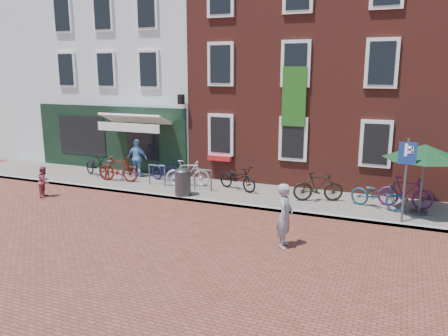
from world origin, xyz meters
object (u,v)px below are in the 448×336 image
at_px(bicycle_1, 118,169).
at_px(bicycle_6, 377,194).
at_px(bicycle_7, 405,192).
at_px(bicycle_2, 167,170).
at_px(cafe_person, 137,158).
at_px(bicycle_0, 96,166).
at_px(parking_sign, 406,167).
at_px(boy, 44,182).
at_px(bicycle_4, 238,178).
at_px(bicycle_5, 318,186).
at_px(litter_bin, 183,180).
at_px(woman, 285,216).
at_px(bicycle_3, 188,173).
at_px(parasol, 425,149).

xyz_separation_m(bicycle_1, bicycle_6, (10.06, 0.22, -0.05)).
bearing_deg(bicycle_7, bicycle_2, 91.05).
xyz_separation_m(cafe_person, bicycle_0, (-1.68, -0.62, -0.34)).
bearing_deg(parking_sign, boy, -171.88).
height_order(bicycle_4, bicycle_5, bicycle_5).
bearing_deg(bicycle_5, bicycle_4, 63.10).
bearing_deg(litter_bin, bicycle_1, 165.85).
xyz_separation_m(woman, bicycle_3, (-5.02, 4.24, -0.23)).
bearing_deg(bicycle_7, woman, 148.91).
distance_m(bicycle_0, bicycle_4, 6.39).
xyz_separation_m(cafe_person, bicycle_1, (-0.30, -0.97, -0.29)).
bearing_deg(bicycle_5, boy, 86.12).
distance_m(bicycle_2, bicycle_7, 9.04).
xyz_separation_m(parking_sign, bicycle_6, (-0.80, 1.15, -1.23)).
height_order(woman, bicycle_4, woman).
xyz_separation_m(litter_bin, bicycle_5, (4.68, 1.16, -0.04)).
xyz_separation_m(bicycle_1, bicycle_4, (5.00, 0.60, -0.05)).
bearing_deg(bicycle_3, parasol, -111.82).
bearing_deg(boy, bicycle_3, -75.71).
height_order(parking_sign, bicycle_7, parking_sign).
relative_size(litter_bin, bicycle_0, 0.61).
bearing_deg(bicycle_0, litter_bin, -79.81).
relative_size(cafe_person, bicycle_6, 0.91).
height_order(cafe_person, bicycle_0, cafe_person).
distance_m(litter_bin, bicycle_6, 6.73).
relative_size(litter_bin, bicycle_4, 0.61).
distance_m(bicycle_3, bicycle_5, 5.11).
bearing_deg(bicycle_4, woman, -124.93).
bearing_deg(bicycle_1, bicycle_4, -90.19).
relative_size(parasol, bicycle_7, 1.45).
bearing_deg(bicycle_6, parking_sign, -127.82).
relative_size(parking_sign, bicycle_7, 1.47).
height_order(woman, boy, woman).
relative_size(woman, bicycle_1, 0.99).
height_order(bicycle_4, bicycle_7, bicycle_7).
relative_size(bicycle_2, bicycle_3, 1.03).
bearing_deg(bicycle_5, bicycle_3, 68.11).
relative_size(parasol, boy, 2.19).
xyz_separation_m(litter_bin, bicycle_0, (-4.81, 1.21, -0.09)).
distance_m(bicycle_0, bicycle_2, 3.28).
relative_size(parasol, bicycle_3, 1.45).
xyz_separation_m(woman, bicycle_5, (0.09, 4.19, -0.23)).
bearing_deg(bicycle_7, parasol, -137.06).
distance_m(boy, bicycle_4, 7.13).
distance_m(litter_bin, woman, 5.50).
relative_size(woman, cafe_person, 1.05).
xyz_separation_m(parking_sign, bicycle_4, (-5.86, 1.53, -1.23)).
height_order(bicycle_1, bicycle_2, bicycle_1).
bearing_deg(litter_bin, bicycle_3, 109.15).
distance_m(cafe_person, bicycle_6, 9.80).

